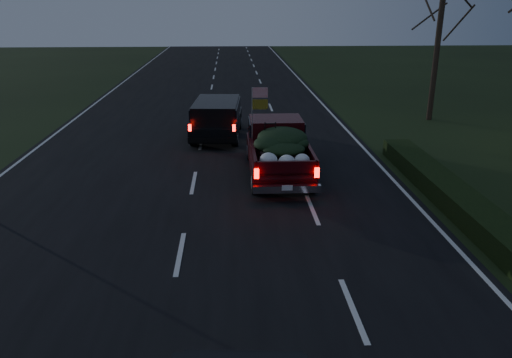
{
  "coord_description": "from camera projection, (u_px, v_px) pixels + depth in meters",
  "views": [
    {
      "loc": [
        1.25,
        -10.75,
        5.69
      ],
      "look_at": [
        1.91,
        1.63,
        1.3
      ],
      "focal_mm": 35.0,
      "sensor_mm": 36.0,
      "label": 1
    }
  ],
  "objects": [
    {
      "name": "ground",
      "position": [
        180.0,
        254.0,
        11.95
      ],
      "size": [
        120.0,
        120.0,
        0.0
      ],
      "primitive_type": "plane",
      "color": "black",
      "rests_on": "ground"
    },
    {
      "name": "road_asphalt",
      "position": [
        180.0,
        254.0,
        11.95
      ],
      "size": [
        14.0,
        120.0,
        0.02
      ],
      "primitive_type": "cube",
      "color": "black",
      "rests_on": "ground"
    },
    {
      "name": "hedge_row",
      "position": [
        448.0,
        192.0,
        15.07
      ],
      "size": [
        1.0,
        10.0,
        0.6
      ],
      "primitive_type": "cube",
      "color": "black",
      "rests_on": "ground"
    },
    {
      "name": "bare_tree_far",
      "position": [
        441.0,
        13.0,
        23.96
      ],
      "size": [
        3.6,
        3.6,
        7.0
      ],
      "color": "black",
      "rests_on": "ground"
    },
    {
      "name": "pickup_truck",
      "position": [
        278.0,
        146.0,
        17.22
      ],
      "size": [
        1.99,
        5.17,
        2.71
      ],
      "rotation": [
        0.0,
        0.0,
        0.0
      ],
      "color": "#34070B",
      "rests_on": "ground"
    },
    {
      "name": "lead_suv",
      "position": [
        217.0,
        115.0,
        21.92
      ],
      "size": [
        2.29,
        4.83,
        1.35
      ],
      "rotation": [
        0.0,
        0.0,
        -0.07
      ],
      "color": "black",
      "rests_on": "ground"
    }
  ]
}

